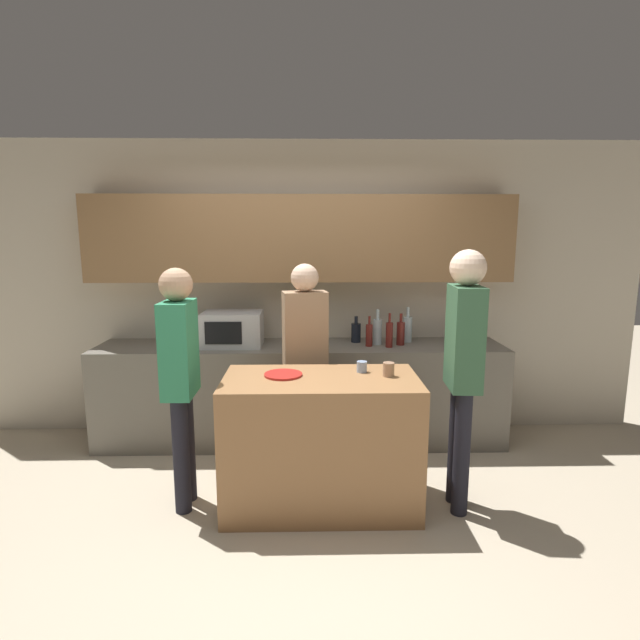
{
  "coord_description": "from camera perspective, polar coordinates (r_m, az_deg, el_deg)",
  "views": [
    {
      "loc": [
        0.08,
        -2.94,
        1.88
      ],
      "look_at": [
        0.15,
        0.55,
        1.27
      ],
      "focal_mm": 28.0,
      "sensor_mm": 36.0,
      "label": 1
    }
  ],
  "objects": [
    {
      "name": "bottle_5",
      "position": [
        4.61,
        9.98,
        -0.98
      ],
      "size": [
        0.08,
        0.08,
        0.32
      ],
      "color": "silver",
      "rests_on": "back_counter"
    },
    {
      "name": "plate_on_island",
      "position": [
        3.43,
        -4.23,
        -6.24
      ],
      "size": [
        0.26,
        0.26,
        0.01
      ],
      "color": "red",
      "rests_on": "kitchen_island"
    },
    {
      "name": "microwave",
      "position": [
        4.46,
        -9.96,
        -0.99
      ],
      "size": [
        0.52,
        0.39,
        0.3
      ],
      "color": "#B7BABC",
      "rests_on": "back_counter"
    },
    {
      "name": "back_counter",
      "position": [
        4.56,
        -2.19,
        -8.35
      ],
      "size": [
        3.6,
        0.62,
        0.89
      ],
      "color": "#6B665B",
      "rests_on": "ground_plane"
    },
    {
      "name": "cup_0",
      "position": [
        3.51,
        4.81,
        -5.34
      ],
      "size": [
        0.07,
        0.07,
        0.08
      ],
      "color": "#8DA2C4",
      "rests_on": "kitchen_island"
    },
    {
      "name": "cup_1",
      "position": [
        3.43,
        7.85,
        -5.61
      ],
      "size": [
        0.08,
        0.08,
        0.09
      ],
      "color": "#A37C61",
      "rests_on": "kitchen_island"
    },
    {
      "name": "toaster",
      "position": [
        4.56,
        -15.3,
        -1.72
      ],
      "size": [
        0.26,
        0.16,
        0.18
      ],
      "color": "silver",
      "rests_on": "back_counter"
    },
    {
      "name": "person_left",
      "position": [
        3.94,
        -1.71,
        -3.26
      ],
      "size": [
        0.37,
        0.25,
        1.64
      ],
      "rotation": [
        0.0,
        0.0,
        -2.96
      ],
      "color": "black",
      "rests_on": "ground_plane"
    },
    {
      "name": "ground_plane",
      "position": [
        3.49,
        -2.54,
        -22.61
      ],
      "size": [
        14.0,
        14.0,
        0.0
      ],
      "primitive_type": "plane",
      "color": "#BCAD93"
    },
    {
      "name": "back_wall",
      "position": [
        4.61,
        -2.23,
        5.72
      ],
      "size": [
        6.4,
        0.4,
        2.7
      ],
      "color": "beige",
      "rests_on": "ground_plane"
    },
    {
      "name": "person_center",
      "position": [
        3.42,
        16.08,
        -4.12
      ],
      "size": [
        0.23,
        0.35,
        1.77
      ],
      "rotation": [
        0.0,
        0.0,
        1.5
      ],
      "color": "black",
      "rests_on": "ground_plane"
    },
    {
      "name": "bottle_0",
      "position": [
        4.55,
        4.13,
        -1.41
      ],
      "size": [
        0.09,
        0.09,
        0.24
      ],
      "color": "black",
      "rests_on": "back_counter"
    },
    {
      "name": "potted_plant",
      "position": [
        4.61,
        16.13,
        -0.27
      ],
      "size": [
        0.14,
        0.14,
        0.4
      ],
      "color": "#333D4C",
      "rests_on": "back_counter"
    },
    {
      "name": "person_right",
      "position": [
        3.46,
        -15.71,
        -5.36
      ],
      "size": [
        0.22,
        0.34,
        1.65
      ],
      "rotation": [
        0.0,
        0.0,
        -1.57
      ],
      "color": "black",
      "rests_on": "ground_plane"
    },
    {
      "name": "bottle_2",
      "position": [
        4.47,
        6.59,
        -1.27
      ],
      "size": [
        0.08,
        0.08,
        0.31
      ],
      "color": "silver",
      "rests_on": "back_counter"
    },
    {
      "name": "bottle_1",
      "position": [
        4.4,
        5.64,
        -1.68
      ],
      "size": [
        0.06,
        0.06,
        0.27
      ],
      "color": "maroon",
      "rests_on": "back_counter"
    },
    {
      "name": "bottle_4",
      "position": [
        4.48,
        9.2,
        -1.46
      ],
      "size": [
        0.07,
        0.07,
        0.28
      ],
      "color": "maroon",
      "rests_on": "back_counter"
    },
    {
      "name": "kitchen_island",
      "position": [
        3.53,
        0.09,
        -13.73
      ],
      "size": [
        1.32,
        0.69,
        0.92
      ],
      "color": "#996B42",
      "rests_on": "ground_plane"
    },
    {
      "name": "bottle_3",
      "position": [
        4.37,
        7.92,
        -1.62
      ],
      "size": [
        0.06,
        0.06,
        0.3
      ],
      "color": "maroon",
      "rests_on": "back_counter"
    }
  ]
}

